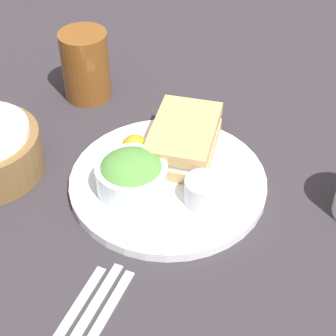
# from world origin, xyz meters

# --- Properties ---
(ground_plane) EXTENTS (4.00, 4.00, 0.00)m
(ground_plane) POSITION_xyz_m (0.00, 0.00, 0.00)
(ground_plane) COLOR #2D282D
(plate) EXTENTS (0.29, 0.29, 0.01)m
(plate) POSITION_xyz_m (0.00, 0.00, 0.01)
(plate) COLOR silver
(plate) RESTS_ON ground_plane
(sandwich) EXTENTS (0.15, 0.10, 0.05)m
(sandwich) POSITION_xyz_m (0.06, -0.01, 0.04)
(sandwich) COLOR tan
(sandwich) RESTS_ON plate
(salad_bowl) EXTENTS (0.10, 0.10, 0.06)m
(salad_bowl) POSITION_xyz_m (-0.03, 0.05, 0.04)
(salad_bowl) COLOR silver
(salad_bowl) RESTS_ON plate
(dressing_cup) EXTENTS (0.05, 0.05, 0.04)m
(dressing_cup) POSITION_xyz_m (-0.03, -0.06, 0.03)
(dressing_cup) COLOR #B7B7BC
(dressing_cup) RESTS_ON plate
(orange_wedge) EXTENTS (0.04, 0.04, 0.04)m
(orange_wedge) POSITION_xyz_m (0.03, 0.06, 0.04)
(orange_wedge) COLOR orange
(orange_wedge) RESTS_ON plate
(drink_glass) EXTENTS (0.08, 0.08, 0.12)m
(drink_glass) POSITION_xyz_m (0.20, 0.19, 0.06)
(drink_glass) COLOR brown
(drink_glass) RESTS_ON ground_plane
(fork) EXTENTS (0.17, 0.04, 0.01)m
(fork) POSITION_xyz_m (-0.25, 0.03, 0.00)
(fork) COLOR #B2B2B7
(fork) RESTS_ON ground_plane
(knife) EXTENTS (0.17, 0.05, 0.01)m
(knife) POSITION_xyz_m (-0.24, 0.05, 0.00)
(knife) COLOR #B2B2B7
(knife) RESTS_ON ground_plane
(spoon) EXTENTS (0.15, 0.04, 0.01)m
(spoon) POSITION_xyz_m (-0.24, 0.07, 0.00)
(spoon) COLOR #B2B2B7
(spoon) RESTS_ON ground_plane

